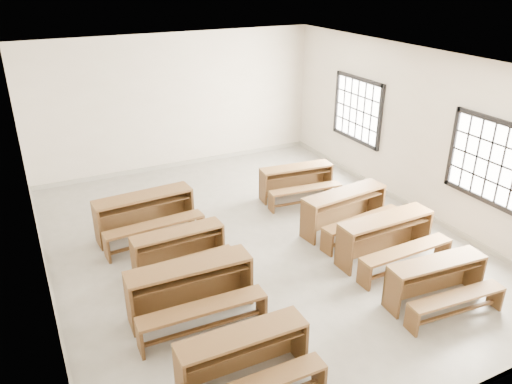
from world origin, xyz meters
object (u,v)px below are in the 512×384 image
desk_set_3 (146,213)px  desk_set_6 (346,208)px  desk_set_0 (244,356)px  desk_set_5 (387,236)px  desk_set_2 (179,247)px  desk_set_7 (297,180)px  desk_set_1 (191,287)px  desk_set_4 (437,279)px

desk_set_3 → desk_set_6: 3.69m
desk_set_0 → desk_set_5: (3.32, 1.44, 0.04)m
desk_set_2 → desk_set_7: size_ratio=0.93×
desk_set_1 → desk_set_4: 3.57m
desk_set_7 → desk_set_4: bearing=-84.5°
desk_set_7 → desk_set_6: bearing=-81.5°
desk_set_4 → desk_set_6: (0.11, 2.42, 0.05)m
desk_set_5 → desk_set_6: bearing=89.0°
desk_set_4 → desk_set_7: bearing=93.9°
desk_set_1 → desk_set_7: (3.35, 2.73, -0.06)m
desk_set_3 → desk_set_0: bearing=-92.6°
desk_set_3 → desk_set_5: 4.29m
desk_set_1 → desk_set_4: (3.30, -1.34, -0.06)m
desk_set_2 → desk_set_3: 1.35m
desk_set_2 → desk_set_4: size_ratio=0.97×
desk_set_4 → desk_set_1: bearing=162.5°
desk_set_3 → desk_set_4: size_ratio=1.16×
desk_set_4 → desk_set_2: bearing=144.9°
desk_set_4 → desk_set_5: 1.28m
desk_set_0 → desk_set_6: desk_set_6 is taller
desk_set_1 → desk_set_2: (0.23, 1.21, -0.07)m
desk_set_4 → desk_set_5: size_ratio=0.91×
desk_set_6 → desk_set_5: bearing=-96.0°
desk_set_3 → desk_set_5: desk_set_3 is taller
desk_set_0 → desk_set_6: (3.31, 2.59, 0.04)m
desk_set_6 → desk_set_4: bearing=-99.2°
desk_set_4 → desk_set_6: bearing=91.9°
desk_set_7 → desk_set_5: bearing=-82.2°
desk_set_6 → desk_set_7: desk_set_6 is taller
desk_set_3 → desk_set_5: bearing=-41.2°
desk_set_2 → desk_set_6: 3.20m
desk_set_1 → desk_set_3: bearing=91.0°
desk_set_0 → desk_set_5: desk_set_5 is taller
desk_set_2 → desk_set_5: size_ratio=0.88×
desk_set_2 → desk_set_3: bearing=96.3°
desk_set_5 → desk_set_6: (-0.01, 1.15, -0.00)m
desk_set_3 → desk_set_6: size_ratio=1.01×
desk_set_4 → desk_set_6: desk_set_6 is taller
desk_set_3 → desk_set_4: (3.27, -3.89, -0.07)m
desk_set_1 → desk_set_7: bearing=40.9°
desk_set_2 → desk_set_7: 3.47m
desk_set_0 → desk_set_2: size_ratio=1.04×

